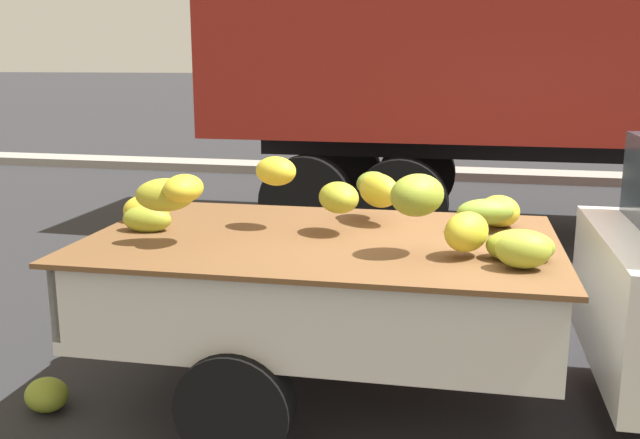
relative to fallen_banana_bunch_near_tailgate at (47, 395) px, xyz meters
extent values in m
plane|color=#28282B|center=(3.02, 0.72, -0.10)|extent=(220.00, 220.00, 0.00)
cube|color=gray|center=(3.02, 9.73, -0.02)|extent=(80.00, 0.80, 0.16)
cube|color=silver|center=(1.65, 0.51, 0.48)|extent=(2.76, 1.72, 0.08)
cube|color=silver|center=(1.63, 1.31, 0.74)|extent=(2.72, 0.13, 0.44)
cube|color=silver|center=(1.67, -0.29, 0.74)|extent=(2.72, 0.13, 0.44)
cube|color=silver|center=(2.98, 0.55, 0.74)|extent=(0.10, 1.65, 0.44)
cube|color=silver|center=(0.31, 0.48, 0.74)|extent=(0.10, 1.65, 0.44)
cube|color=#B21914|center=(1.63, 1.34, 0.70)|extent=(2.61, 0.08, 0.07)
cube|color=brown|center=(1.65, 0.51, 0.97)|extent=(2.89, 1.85, 0.03)
ellipsoid|color=#99A52D|center=(0.53, 0.42, 1.06)|extent=(0.33, 0.21, 0.17)
ellipsoid|color=gold|center=(2.71, 1.03, 1.09)|extent=(0.37, 0.37, 0.21)
ellipsoid|color=olive|center=(2.62, 0.85, 1.12)|extent=(0.40, 0.29, 0.16)
ellipsoid|color=gold|center=(0.92, 0.13, 1.32)|extent=(0.24, 0.30, 0.16)
ellipsoid|color=#A5A92B|center=(1.73, 0.61, 1.22)|extent=(0.37, 0.39, 0.19)
ellipsoid|color=gold|center=(1.94, 0.93, 1.21)|extent=(0.38, 0.37, 0.22)
ellipsoid|color=olive|center=(2.81, 0.25, 1.06)|extent=(0.38, 0.27, 0.19)
ellipsoid|color=gold|center=(0.80, 0.15, 1.28)|extent=(0.39, 0.30, 0.19)
ellipsoid|color=#97A730|center=(2.81, 0.06, 1.09)|extent=(0.30, 0.21, 0.19)
ellipsoid|color=olive|center=(2.25, 0.20, 1.33)|extent=(0.40, 0.41, 0.23)
ellipsoid|color=olive|center=(1.87, 1.08, 1.23)|extent=(0.26, 0.30, 0.16)
ellipsoid|color=gold|center=(0.40, 0.69, 1.06)|extent=(0.36, 0.31, 0.21)
ellipsoid|color=gold|center=(2.52, 0.23, 1.13)|extent=(0.33, 0.36, 0.22)
ellipsoid|color=yellow|center=(1.32, 0.67, 1.36)|extent=(0.34, 0.31, 0.18)
cylinder|color=black|center=(1.31, 1.30, 0.22)|extent=(0.65, 0.22, 0.64)
cylinder|color=black|center=(1.35, -0.29, 0.22)|extent=(0.65, 0.22, 0.64)
cylinder|color=black|center=(1.68, 6.64, 0.44)|extent=(1.08, 0.31, 1.08)
cylinder|color=black|center=(1.71, 4.24, 0.44)|extent=(1.08, 0.31, 1.08)
cylinder|color=black|center=(0.60, 6.63, 0.44)|extent=(1.08, 0.31, 1.08)
cylinder|color=black|center=(0.63, 4.23, 0.44)|extent=(1.08, 0.31, 1.08)
ellipsoid|color=olive|center=(0.00, 0.00, 0.00)|extent=(0.40, 0.39, 0.20)
camera|label=1|loc=(2.58, -3.64, 2.04)|focal=40.22mm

